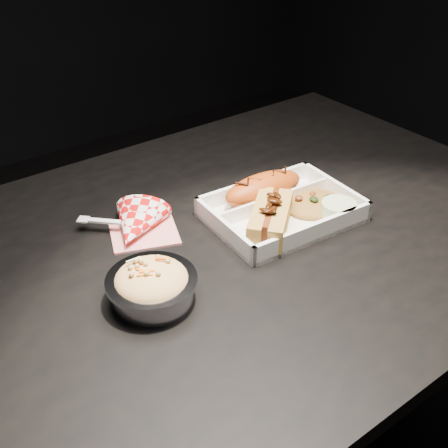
{
  "coord_description": "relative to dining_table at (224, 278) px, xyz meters",
  "views": [
    {
      "loc": [
        -0.46,
        -0.62,
        1.29
      ],
      "look_at": [
        -0.03,
        -0.04,
        0.81
      ],
      "focal_mm": 45.0,
      "sensor_mm": 36.0,
      "label": 1
    }
  ],
  "objects": [
    {
      "name": "dining_table",
      "position": [
        0.0,
        0.0,
        0.0
      ],
      "size": [
        1.2,
        0.8,
        0.75
      ],
      "color": "black",
      "rests_on": "ground"
    },
    {
      "name": "food_tray",
      "position": [
        0.11,
        -0.01,
        0.1
      ],
      "size": [
        0.26,
        0.2,
        0.04
      ],
      "rotation": [
        0.0,
        0.0,
        -0.08
      ],
      "color": "white",
      "rests_on": "dining_table"
    },
    {
      "name": "fried_pastry",
      "position": [
        0.12,
        0.04,
        0.12
      ],
      "size": [
        0.16,
        0.08,
        0.05
      ],
      "primitive_type": "ellipsoid",
      "rotation": [
        0.0,
        0.0,
        -0.08
      ],
      "color": "#B24511",
      "rests_on": "food_tray"
    },
    {
      "name": "hotdog",
      "position": [
        0.07,
        -0.04,
        0.12
      ],
      "size": [
        0.14,
        0.13,
        0.06
      ],
      "rotation": [
        0.0,
        0.0,
        0.71
      ],
      "color": "#C08E41",
      "rests_on": "food_tray"
    },
    {
      "name": "fried_rice_mound",
      "position": [
        0.18,
        -0.03,
        0.11
      ],
      "size": [
        0.12,
        0.1,
        0.03
      ],
      "primitive_type": "ellipsoid",
      "rotation": [
        0.0,
        0.0,
        -0.08
      ],
      "color": "#A26E2F",
      "rests_on": "food_tray"
    },
    {
      "name": "cupcake_liner",
      "position": [
        0.18,
        -0.08,
        0.11
      ],
      "size": [
        0.06,
        0.06,
        0.03
      ],
      "primitive_type": "cylinder",
      "color": "beige",
      "rests_on": "food_tray"
    },
    {
      "name": "foil_coleslaw_cup",
      "position": [
        -0.18,
        -0.07,
        0.12
      ],
      "size": [
        0.13,
        0.13,
        0.07
      ],
      "color": "silver",
      "rests_on": "dining_table"
    },
    {
      "name": "napkin_fork",
      "position": [
        -0.11,
        0.09,
        0.11
      ],
      "size": [
        0.15,
        0.15,
        0.1
      ],
      "rotation": [
        0.0,
        0.0,
        -0.79
      ],
      "color": "red",
      "rests_on": "dining_table"
    }
  ]
}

